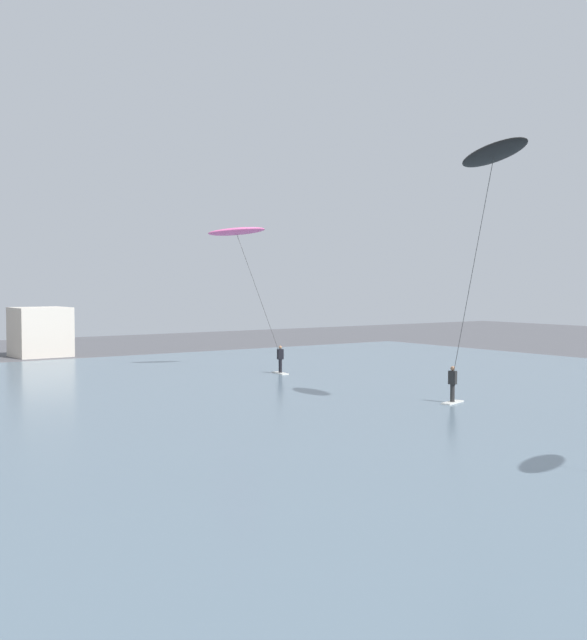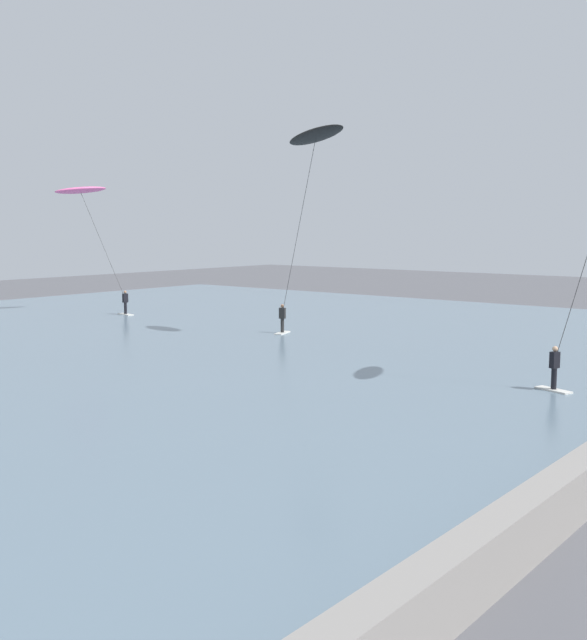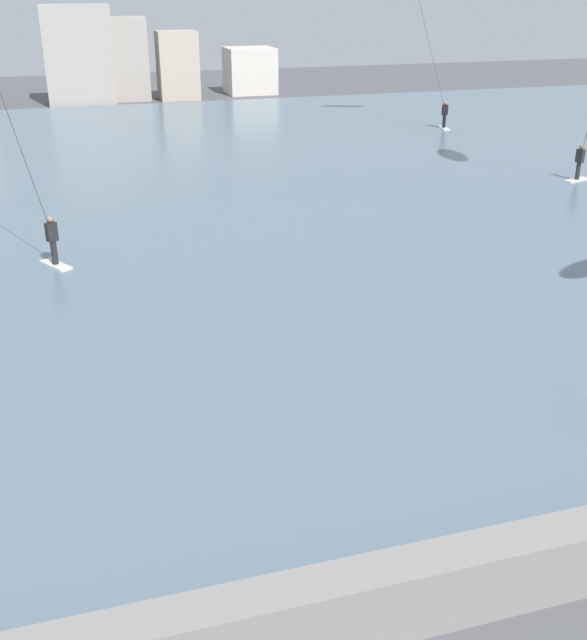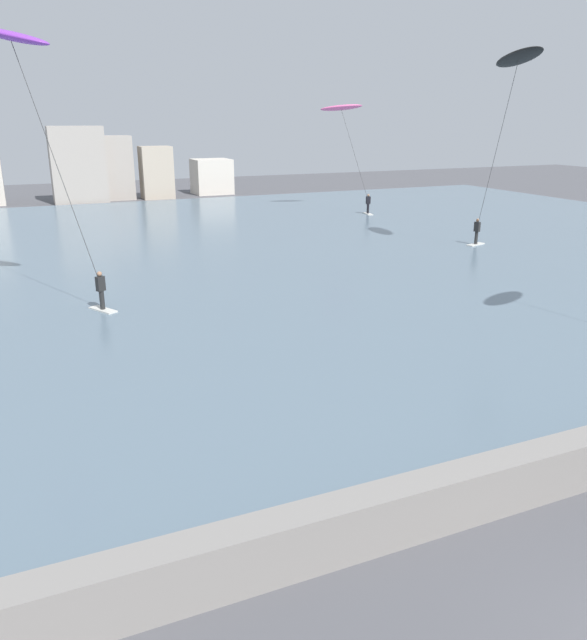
{
  "view_description": "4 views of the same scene",
  "coord_description": "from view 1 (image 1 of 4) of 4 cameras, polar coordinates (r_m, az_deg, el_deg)",
  "views": [
    {
      "loc": [
        -8.95,
        0.57,
        5.53
      ],
      "look_at": [
        1.55,
        15.29,
        4.69
      ],
      "focal_mm": 47.21,
      "sensor_mm": 36.0,
      "label": 1
    },
    {
      "loc": [
        -15.01,
        -0.73,
        6.06
      ],
      "look_at": [
        0.64,
        11.76,
        3.65
      ],
      "focal_mm": 43.64,
      "sensor_mm": 36.0,
      "label": 2
    },
    {
      "loc": [
        -4.55,
        -3.12,
        8.56
      ],
      "look_at": [
        -0.23,
        10.88,
        2.11
      ],
      "focal_mm": 43.35,
      "sensor_mm": 36.0,
      "label": 3
    },
    {
      "loc": [
        -7.59,
        -3.81,
        7.63
      ],
      "look_at": [
        -0.9,
        11.38,
        2.22
      ],
      "focal_mm": 34.73,
      "sensor_mm": 36.0,
      "label": 4
    }
  ],
  "objects": [
    {
      "name": "water_bay",
      "position": [
        32.39,
        -19.07,
        -7.22
      ],
      "size": [
        84.0,
        52.0,
        0.1
      ],
      "primitive_type": "cube",
      "color": "slate",
      "rests_on": "ground"
    },
    {
      "name": "kitesurfer_pink",
      "position": [
        50.99,
        -3.64,
        5.32
      ],
      "size": [
        3.64,
        5.09,
        8.87
      ],
      "color": "silver",
      "rests_on": "water_bay"
    },
    {
      "name": "kitesurfer_black",
      "position": [
        35.99,
        13.22,
        9.83
      ],
      "size": [
        2.19,
        5.13,
        11.3
      ],
      "color": "silver",
      "rests_on": "water_bay"
    }
  ]
}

